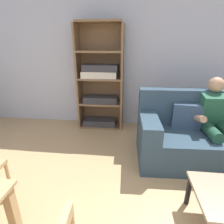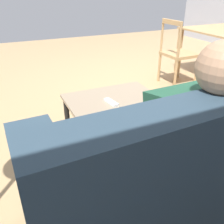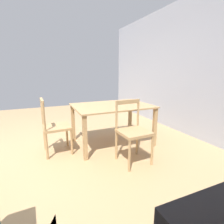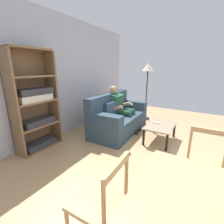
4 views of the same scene
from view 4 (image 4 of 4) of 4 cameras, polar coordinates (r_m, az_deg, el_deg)
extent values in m
plane|color=tan|center=(2.79, 29.38, -21.46)|extent=(8.32, 8.32, 0.00)
cube|color=#B2B7C6|center=(3.83, -22.17, 11.58)|extent=(6.26, 0.12, 2.79)
cube|color=#2D4251|center=(4.05, 2.89, -4.13)|extent=(1.83, 0.92, 0.44)
cube|color=#2D4251|center=(4.06, -1.13, 3.12)|extent=(1.81, 0.27, 0.53)
cube|color=#2D4251|center=(3.29, -3.16, -2.69)|extent=(0.27, 0.86, 0.23)
cube|color=#2D4251|center=(4.64, 7.29, 2.68)|extent=(0.27, 0.86, 0.23)
cube|color=#344761|center=(3.81, -0.81, 0.94)|extent=(0.41, 0.18, 0.36)
cube|color=#23563D|center=(4.12, 1.41, 3.05)|extent=(0.41, 0.33, 0.54)
sphere|color=tan|center=(4.08, 0.57, 8.19)|extent=(0.21, 0.21, 0.21)
cylinder|color=#1C4530|center=(3.95, 4.07, -0.23)|extent=(0.17, 0.45, 0.15)
cylinder|color=tan|center=(3.96, 6.87, -4.72)|extent=(0.11, 0.11, 0.44)
cube|color=black|center=(3.99, 7.85, -7.34)|extent=(0.11, 0.24, 0.08)
cylinder|color=#1C4530|center=(4.14, 5.38, 0.51)|extent=(0.17, 0.45, 0.15)
cylinder|color=tan|center=(4.15, 8.05, -3.78)|extent=(0.11, 0.11, 0.44)
cube|color=black|center=(4.19, 8.98, -6.28)|extent=(0.11, 0.24, 0.08)
cylinder|color=tan|center=(3.84, 1.59, 1.38)|extent=(0.10, 0.35, 0.19)
cylinder|color=tan|center=(4.28, 4.73, 2.82)|extent=(0.10, 0.35, 0.19)
cube|color=white|center=(4.21, 6.72, 3.10)|extent=(0.05, 0.16, 0.08)
cube|color=gray|center=(3.62, 17.42, -4.77)|extent=(0.85, 0.56, 0.03)
cylinder|color=black|center=(3.31, 19.48, -10.65)|extent=(0.05, 0.05, 0.36)
cylinder|color=black|center=(4.01, 21.93, -6.19)|extent=(0.05, 0.05, 0.36)
cylinder|color=black|center=(3.42, 11.55, -9.14)|extent=(0.05, 0.05, 0.36)
cylinder|color=black|center=(4.10, 15.33, -5.09)|extent=(0.05, 0.05, 0.36)
cube|color=white|center=(3.70, 15.93, -3.78)|extent=(0.08, 0.18, 0.02)
cube|color=brown|center=(3.16, -32.69, 1.60)|extent=(0.04, 0.36, 1.92)
cube|color=brown|center=(3.58, -21.00, 4.45)|extent=(0.04, 0.36, 1.92)
cube|color=brown|center=(3.50, -27.99, 3.40)|extent=(0.85, 0.02, 1.92)
cube|color=brown|center=(3.65, -24.66, -11.41)|extent=(0.78, 0.36, 0.04)
cube|color=brown|center=(3.47, -25.56, -4.32)|extent=(0.78, 0.36, 0.04)
cube|color=brown|center=(3.35, -26.53, 3.43)|extent=(0.78, 0.36, 0.04)
cube|color=brown|center=(3.30, -27.57, 11.59)|extent=(0.78, 0.36, 0.04)
cube|color=brown|center=(3.31, -28.68, 19.85)|extent=(0.78, 0.36, 0.04)
cube|color=#333338|center=(3.59, -24.97, -10.54)|extent=(0.65, 0.31, 0.12)
cube|color=#333338|center=(3.43, -25.50, -3.15)|extent=(0.65, 0.32, 0.12)
cube|color=beige|center=(3.32, -26.67, 4.67)|extent=(0.65, 0.31, 0.12)
cube|color=#333338|center=(3.31, -26.59, 6.78)|extent=(0.64, 0.29, 0.12)
cube|color=tan|center=(1.99, 16.03, -23.84)|extent=(0.06, 0.06, 0.71)
cube|color=tan|center=(1.58, -5.46, -29.83)|extent=(0.44, 0.44, 0.04)
cylinder|color=tan|center=(1.94, -6.91, -29.14)|extent=(0.04, 0.04, 0.47)
cylinder|color=tan|center=(1.80, 4.87, -33.40)|extent=(0.04, 0.04, 0.47)
cylinder|color=tan|center=(1.49, 5.31, -21.79)|extent=(0.03, 0.03, 0.45)
cylinder|color=tan|center=(1.24, -3.11, -31.27)|extent=(0.03, 0.03, 0.45)
cube|color=tan|center=(1.24, 1.74, -19.49)|extent=(0.38, 0.05, 0.06)
cube|color=tan|center=(2.19, 30.78, -18.65)|extent=(0.43, 0.43, 0.04)
cylinder|color=tan|center=(2.16, 24.33, -25.53)|extent=(0.04, 0.04, 0.44)
cylinder|color=tan|center=(2.19, 35.39, -26.68)|extent=(0.04, 0.04, 0.44)
cylinder|color=tan|center=(2.47, 25.37, -19.96)|extent=(0.04, 0.04, 0.44)
cylinder|color=tan|center=(2.49, 34.67, -21.02)|extent=(0.04, 0.04, 0.44)
cylinder|color=tan|center=(2.24, 26.76, -10.33)|extent=(0.03, 0.03, 0.47)
cube|color=tan|center=(2.17, 32.43, -6.04)|extent=(0.05, 0.38, 0.06)
cylinder|color=black|center=(5.23, 12.03, -2.21)|extent=(0.28, 0.28, 0.03)
cylinder|color=#333333|center=(5.05, 12.51, 5.83)|extent=(0.04, 0.04, 1.52)
cone|color=beige|center=(4.98, 13.13, 15.82)|extent=(0.36, 0.36, 0.24)
camera|label=1|loc=(2.36, 45.12, 11.25)|focal=28.83mm
camera|label=2|loc=(5.02, -1.29, 12.77)|focal=39.97mm
camera|label=3|loc=(3.45, -20.85, 10.18)|focal=27.69mm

